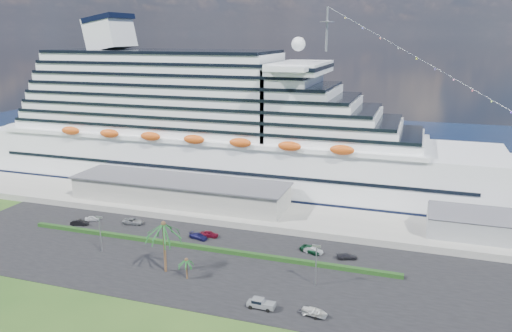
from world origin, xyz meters
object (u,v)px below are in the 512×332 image
(parked_car_3, at_px, (198,236))
(boat_trailer, at_px, (315,312))
(cruise_ship, at_px, (223,134))
(pickup_truck, at_px, (261,303))

(parked_car_3, height_order, boat_trailer, boat_trailer)
(cruise_ship, bearing_deg, boat_trailer, -56.91)
(cruise_ship, bearing_deg, parked_car_3, -75.75)
(cruise_ship, relative_size, parked_car_3, 40.99)
(cruise_ship, distance_m, parked_car_3, 46.92)
(cruise_ship, relative_size, pickup_truck, 38.05)
(boat_trailer, bearing_deg, cruise_ship, 123.09)
(pickup_truck, bearing_deg, parked_car_3, 133.52)
(parked_car_3, distance_m, boat_trailer, 40.86)
(cruise_ship, distance_m, boat_trailer, 81.58)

